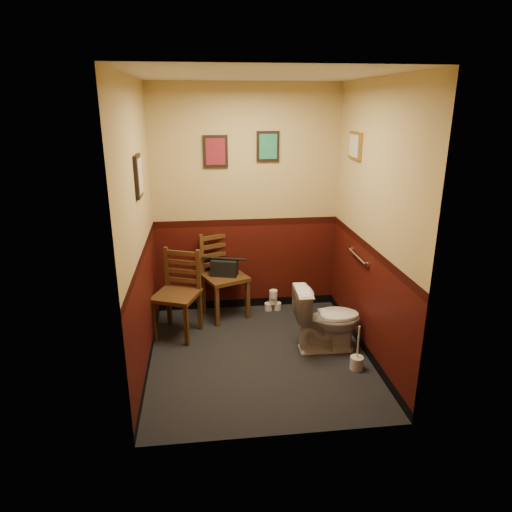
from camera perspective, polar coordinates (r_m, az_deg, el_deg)
The scene contains 17 objects.
floor at distance 4.81m, azimuth 0.37°, elevation -12.32°, with size 2.20×2.40×0.00m, color black.
ceiling at distance 4.13m, azimuth 0.45°, elevation 21.75°, with size 2.20×2.40×0.00m, color silver.
wall_back at distance 5.44m, azimuth -1.21°, elevation 6.69°, with size 2.20×2.70×0.00m, color #390C08.
wall_front at distance 3.15m, azimuth 3.17°, elevation -2.35°, with size 2.20×2.70×0.00m, color #390C08.
wall_left at distance 4.28m, azimuth -14.37°, elevation 2.81°, with size 2.40×2.70×0.00m, color #390C08.
wall_right at distance 4.55m, azimuth 14.32°, elevation 3.71°, with size 2.40×2.70×0.00m, color #390C08.
grab_bar at distance 4.87m, azimuth 12.59°, elevation -0.07°, with size 0.05×0.56×0.06m.
framed_print_back_a at distance 5.30m, azimuth -5.10°, elevation 12.88°, with size 0.28×0.04×0.36m.
framed_print_back_b at distance 5.35m, azimuth 1.51°, elevation 13.54°, with size 0.26×0.04×0.34m.
framed_print_left at distance 4.28m, azimuth -14.48°, elevation 9.64°, with size 0.04×0.30×0.38m.
framed_print_right at distance 4.98m, azimuth 12.27°, elevation 13.33°, with size 0.04×0.34×0.28m.
toilet at distance 4.83m, azimuth 8.87°, elevation -7.80°, with size 0.39×0.70×0.69m, color white.
toilet_brush at distance 4.67m, azimuth 12.47°, elevation -12.81°, with size 0.13×0.13×0.46m.
chair_left at distance 5.10m, azimuth -9.74°, elevation -4.69°, with size 0.58×0.58×0.96m.
chair_right at distance 5.49m, azimuth -4.14°, elevation -2.48°, with size 0.61×0.61×1.00m.
handbag at distance 5.41m, azimuth -3.96°, elevation -1.45°, with size 0.34×0.23×0.23m.
tp_stack at distance 5.73m, azimuth 2.15°, elevation -5.72°, with size 0.21×0.13×0.27m.
Camera 1 is at (-0.52, -4.09, 2.48)m, focal length 32.00 mm.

